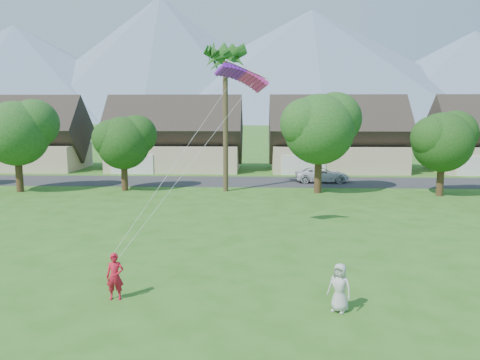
{
  "coord_description": "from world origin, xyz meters",
  "views": [
    {
      "loc": [
        0.89,
        -12.06,
        7.15
      ],
      "look_at": [
        0.0,
        10.0,
        3.8
      ],
      "focal_mm": 35.0,
      "sensor_mm": 36.0,
      "label": 1
    }
  ],
  "objects_px": {
    "kite_flyer": "(115,276)",
    "parked_car": "(322,175)",
    "parafoil_kite": "(242,75)",
    "watcher": "(340,288)"
  },
  "relations": [
    {
      "from": "kite_flyer",
      "to": "parked_car",
      "type": "bearing_deg",
      "value": 63.74
    },
    {
      "from": "parked_car",
      "to": "parafoil_kite",
      "type": "relative_size",
      "value": 1.73
    },
    {
      "from": "kite_flyer",
      "to": "watcher",
      "type": "distance_m",
      "value": 8.33
    },
    {
      "from": "parked_car",
      "to": "parafoil_kite",
      "type": "height_order",
      "value": "parafoil_kite"
    },
    {
      "from": "kite_flyer",
      "to": "parafoil_kite",
      "type": "bearing_deg",
      "value": 58.47
    },
    {
      "from": "watcher",
      "to": "parafoil_kite",
      "type": "height_order",
      "value": "parafoil_kite"
    },
    {
      "from": "watcher",
      "to": "parked_car",
      "type": "relative_size",
      "value": 0.33
    },
    {
      "from": "kite_flyer",
      "to": "watcher",
      "type": "relative_size",
      "value": 1.02
    },
    {
      "from": "watcher",
      "to": "parked_car",
      "type": "xyz_separation_m",
      "value": [
        3.4,
        30.11,
        -0.15
      ]
    },
    {
      "from": "kite_flyer",
      "to": "parafoil_kite",
      "type": "distance_m",
      "value": 12.78
    }
  ]
}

